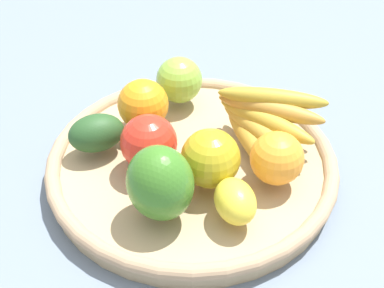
{
  "coord_description": "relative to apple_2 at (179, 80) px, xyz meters",
  "views": [
    {
      "loc": [
        -0.33,
        -0.5,
        0.55
      ],
      "look_at": [
        0.0,
        0.0,
        0.06
      ],
      "focal_mm": 53.83,
      "sensor_mm": 36.0,
      "label": 1
    }
  ],
  "objects": [
    {
      "name": "ground_plane",
      "position": [
        -0.06,
        -0.12,
        -0.07
      ],
      "size": [
        2.4,
        2.4,
        0.0
      ],
      "primitive_type": "plane",
      "color": "slate",
      "rests_on": "ground"
    },
    {
      "name": "basket",
      "position": [
        -0.06,
        -0.12,
        -0.05
      ],
      "size": [
        0.4,
        0.4,
        0.04
      ],
      "color": "tan",
      "rests_on": "ground_plane"
    },
    {
      "name": "apple_2",
      "position": [
        0.0,
        0.0,
        0.0
      ],
      "size": [
        0.08,
        0.08,
        0.07
      ],
      "primitive_type": "sphere",
      "rotation": [
        0.0,
        0.0,
        4.5
      ],
      "color": "#87B93E",
      "rests_on": "basket"
    },
    {
      "name": "apple_1",
      "position": [
        -0.07,
        -0.18,
        0.0
      ],
      "size": [
        0.1,
        0.1,
        0.08
      ],
      "primitive_type": "sphere",
      "rotation": [
        0.0,
        0.0,
        2.05
      ],
      "color": "#B39E1E",
      "rests_on": "basket"
    },
    {
      "name": "avocado",
      "position": [
        -0.16,
        -0.04,
        -0.01
      ],
      "size": [
        0.09,
        0.07,
        0.05
      ],
      "primitive_type": "ellipsoid",
      "rotation": [
        0.0,
        0.0,
        2.91
      ],
      "color": "#274F24",
      "rests_on": "basket"
    },
    {
      "name": "banana_bunch",
      "position": [
        0.04,
        -0.15,
        0.0
      ],
      "size": [
        0.14,
        0.16,
        0.07
      ],
      "color": "#B2882C",
      "rests_on": "basket"
    },
    {
      "name": "lemon_0",
      "position": [
        -0.08,
        -0.24,
        -0.01
      ],
      "size": [
        0.07,
        0.08,
        0.05
      ],
      "primitive_type": "ellipsoid",
      "rotation": [
        0.0,
        0.0,
        1.27
      ],
      "color": "yellow",
      "rests_on": "basket"
    },
    {
      "name": "apple_0",
      "position": [
        -0.12,
        -0.11,
        0.0
      ],
      "size": [
        0.11,
        0.11,
        0.08
      ],
      "primitive_type": "sphere",
      "rotation": [
        0.0,
        0.0,
        0.88
      ],
      "color": "red",
      "rests_on": "basket"
    },
    {
      "name": "orange_1",
      "position": [
        0.01,
        -0.22,
        -0.0
      ],
      "size": [
        0.08,
        0.08,
        0.07
      ],
      "primitive_type": "sphere",
      "rotation": [
        0.0,
        0.0,
        4.92
      ],
      "color": "orange",
      "rests_on": "basket"
    },
    {
      "name": "bell_pepper",
      "position": [
        -0.15,
        -0.19,
        0.01
      ],
      "size": [
        0.1,
        0.1,
        0.1
      ],
      "primitive_type": "ellipsoid",
      "rotation": [
        0.0,
        0.0,
        1.81
      ],
      "color": "#3C7824",
      "rests_on": "basket"
    },
    {
      "name": "orange_0",
      "position": [
        -0.08,
        -0.03,
        0.0
      ],
      "size": [
        0.09,
        0.09,
        0.07
      ],
      "primitive_type": "sphere",
      "rotation": [
        0.0,
        0.0,
        1.36
      ],
      "color": "orange",
      "rests_on": "basket"
    }
  ]
}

